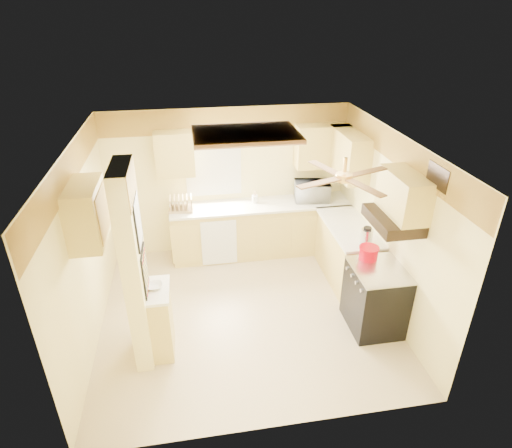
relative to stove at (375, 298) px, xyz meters
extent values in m
plane|color=#D0B990|center=(-1.67, 0.55, -0.46)|extent=(4.00, 4.00, 0.00)
plane|color=white|center=(-1.67, 0.55, 2.04)|extent=(4.00, 4.00, 0.00)
plane|color=#FFEE9B|center=(-1.67, 2.45, 0.79)|extent=(4.00, 0.00, 4.00)
plane|color=#FFEE9B|center=(-1.67, -1.35, 0.79)|extent=(4.00, 0.00, 4.00)
plane|color=#FFEE9B|center=(-3.67, 0.55, 0.79)|extent=(0.00, 3.80, 3.80)
plane|color=#FFEE9B|center=(0.33, 0.55, 0.79)|extent=(0.00, 3.80, 3.80)
cube|color=gold|center=(-1.67, 2.43, 1.84)|extent=(4.00, 0.02, 0.40)
cube|color=#FFEE9B|center=(-3.02, 0.00, 0.79)|extent=(0.20, 0.70, 2.50)
cube|color=#E1CD64|center=(-2.80, 0.00, -0.01)|extent=(0.25, 0.55, 0.90)
cube|color=white|center=(-2.80, 0.00, 0.46)|extent=(0.28, 0.58, 0.04)
cube|color=#E1CD64|center=(-1.17, 2.15, -0.01)|extent=(3.00, 0.60, 0.90)
cube|color=#E1CD64|center=(0.03, 1.15, -0.01)|extent=(0.60, 1.40, 0.90)
cube|color=white|center=(-1.17, 2.14, 0.46)|extent=(3.04, 0.64, 0.04)
cube|color=white|center=(0.02, 1.15, 0.46)|extent=(0.64, 1.44, 0.04)
cube|color=white|center=(-1.92, 1.84, -0.03)|extent=(0.58, 0.02, 0.80)
cube|color=white|center=(-1.92, 2.44, 1.09)|extent=(0.92, 0.02, 1.02)
cube|color=white|center=(-1.92, 2.44, 1.09)|extent=(0.80, 0.02, 0.90)
cube|color=#E1CD64|center=(-2.52, 2.27, 1.39)|extent=(0.60, 0.35, 0.70)
cube|color=#E1CD64|center=(-0.12, 2.27, 1.39)|extent=(0.90, 0.35, 0.70)
cube|color=#E1CD64|center=(0.16, 1.80, 1.39)|extent=(0.35, 1.00, 0.70)
cube|color=#E1CD64|center=(-3.49, 0.30, 1.39)|extent=(0.35, 0.75, 0.70)
cube|color=#E1CD64|center=(0.16, 0.00, 1.49)|extent=(0.35, 0.76, 0.52)
cube|color=black|center=(0.00, 0.00, -0.01)|extent=(0.65, 0.76, 0.90)
cube|color=silver|center=(0.00, 0.00, 0.44)|extent=(0.66, 0.77, 0.02)
cylinder|color=silver|center=(-0.33, -0.25, 0.34)|extent=(0.03, 0.05, 0.05)
cylinder|color=silver|center=(-0.33, -0.08, 0.34)|extent=(0.03, 0.05, 0.05)
cylinder|color=silver|center=(-0.33, 0.08, 0.34)|extent=(0.03, 0.05, 0.05)
cylinder|color=silver|center=(-0.33, 0.25, 0.34)|extent=(0.03, 0.05, 0.05)
cube|color=black|center=(0.07, 0.00, 1.16)|extent=(0.50, 0.76, 0.14)
cube|color=black|center=(-2.91, 0.00, 1.39)|extent=(0.02, 0.42, 0.57)
cube|color=white|center=(-2.90, 0.00, 1.39)|extent=(0.01, 0.37, 0.52)
cube|color=black|center=(-2.91, 0.00, 0.74)|extent=(0.02, 0.42, 0.57)
cube|color=yellow|center=(-2.90, 0.00, 0.74)|extent=(0.01, 0.37, 0.52)
cube|color=brown|center=(-1.57, 1.05, 2.00)|extent=(1.35, 0.95, 0.06)
cube|color=white|center=(-1.57, 1.05, 1.97)|extent=(1.15, 0.75, 0.02)
cylinder|color=gold|center=(-0.67, -0.15, 1.96)|extent=(0.04, 0.04, 0.16)
cylinder|color=gold|center=(-0.67, -0.15, 1.82)|extent=(0.18, 0.18, 0.08)
cube|color=brown|center=(-0.37, -0.04, 1.82)|extent=(0.55, 0.28, 0.01)
cube|color=brown|center=(-0.78, 0.15, 1.82)|extent=(0.28, 0.55, 0.01)
cube|color=brown|center=(-0.97, -0.26, 1.82)|extent=(0.55, 0.28, 0.01)
cube|color=brown|center=(-0.56, -0.45, 1.82)|extent=(0.28, 0.55, 0.01)
cube|color=black|center=(0.31, -0.35, 1.84)|extent=(0.02, 0.40, 0.25)
imported|color=white|center=(-0.28, 2.17, 0.64)|extent=(0.63, 0.47, 0.32)
imported|color=white|center=(-2.83, 0.03, 0.50)|extent=(0.21, 0.21, 0.05)
cylinder|color=#BE0011|center=(-0.05, 0.27, 0.53)|extent=(0.25, 0.25, 0.16)
cylinder|color=#BE0011|center=(-0.05, 0.27, 0.62)|extent=(0.26, 0.26, 0.02)
cylinder|color=silver|center=(0.06, 0.61, 0.59)|extent=(0.17, 0.17, 0.22)
cylinder|color=black|center=(0.06, 0.61, 0.72)|extent=(0.11, 0.11, 0.03)
cube|color=tan|center=(-2.49, 2.13, 0.50)|extent=(0.42, 0.33, 0.04)
cube|color=tan|center=(-2.65, 2.13, 0.59)|extent=(0.02, 0.27, 0.23)
cube|color=tan|center=(-2.59, 2.13, 0.59)|extent=(0.02, 0.27, 0.23)
cube|color=tan|center=(-2.52, 2.13, 0.59)|extent=(0.02, 0.27, 0.23)
cube|color=tan|center=(-2.45, 2.13, 0.59)|extent=(0.02, 0.27, 0.23)
cube|color=tan|center=(-2.39, 2.13, 0.59)|extent=(0.02, 0.27, 0.23)
cube|color=tan|center=(-2.32, 2.13, 0.59)|extent=(0.02, 0.27, 0.23)
cylinder|color=white|center=(-2.59, 2.13, 0.59)|extent=(0.02, 0.23, 0.23)
cylinder|color=white|center=(-2.45, 2.13, 0.59)|extent=(0.02, 0.23, 0.23)
cylinder|color=white|center=(-1.26, 2.22, 0.54)|extent=(0.10, 0.10, 0.13)
cylinder|color=tan|center=(-1.24, 2.22, 0.58)|extent=(0.01, 0.01, 0.20)
cylinder|color=tan|center=(-1.26, 2.24, 0.58)|extent=(0.01, 0.01, 0.20)
cylinder|color=tan|center=(-1.28, 2.22, 0.58)|extent=(0.01, 0.01, 0.20)
cylinder|color=tan|center=(-1.26, 2.20, 0.58)|extent=(0.01, 0.01, 0.20)
camera|label=1|loc=(-2.32, -4.26, 3.52)|focal=30.00mm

